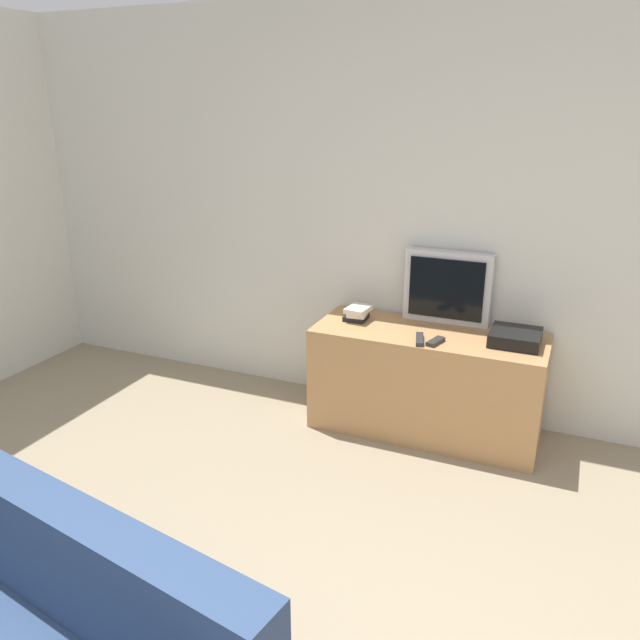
{
  "coord_description": "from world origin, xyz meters",
  "views": [
    {
      "loc": [
        0.9,
        -0.81,
        1.99
      ],
      "look_at": [
        -0.41,
        2.23,
        0.82
      ],
      "focal_mm": 35.0,
      "sensor_mm": 36.0,
      "label": 1
    }
  ],
  "objects_px": {
    "tv_stand": "(426,382)",
    "television": "(447,287)",
    "book_stack": "(357,313)",
    "remote_on_stand": "(420,339)",
    "remote_secondary": "(435,342)",
    "set_top_box": "(515,337)"
  },
  "relations": [
    {
      "from": "tv_stand",
      "to": "book_stack",
      "type": "distance_m",
      "value": 0.61
    },
    {
      "from": "television",
      "to": "book_stack",
      "type": "bearing_deg",
      "value": -160.39
    },
    {
      "from": "remote_secondary",
      "to": "book_stack",
      "type": "bearing_deg",
      "value": 159.48
    },
    {
      "from": "tv_stand",
      "to": "remote_on_stand",
      "type": "distance_m",
      "value": 0.38
    },
    {
      "from": "book_stack",
      "to": "remote_on_stand",
      "type": "distance_m",
      "value": 0.51
    },
    {
      "from": "television",
      "to": "set_top_box",
      "type": "height_order",
      "value": "television"
    },
    {
      "from": "television",
      "to": "book_stack",
      "type": "height_order",
      "value": "television"
    },
    {
      "from": "tv_stand",
      "to": "television",
      "type": "distance_m",
      "value": 0.61
    },
    {
      "from": "remote_secondary",
      "to": "set_top_box",
      "type": "bearing_deg",
      "value": 23.7
    },
    {
      "from": "set_top_box",
      "to": "book_stack",
      "type": "bearing_deg",
      "value": 178.63
    },
    {
      "from": "tv_stand",
      "to": "television",
      "type": "xyz_separation_m",
      "value": [
        0.04,
        0.23,
        0.56
      ]
    },
    {
      "from": "tv_stand",
      "to": "remote_on_stand",
      "type": "height_order",
      "value": "remote_on_stand"
    },
    {
      "from": "book_stack",
      "to": "television",
      "type": "bearing_deg",
      "value": 19.61
    },
    {
      "from": "television",
      "to": "remote_on_stand",
      "type": "xyz_separation_m",
      "value": [
        -0.06,
        -0.4,
        -0.22
      ]
    },
    {
      "from": "tv_stand",
      "to": "set_top_box",
      "type": "relative_size",
      "value": 4.88
    },
    {
      "from": "remote_on_stand",
      "to": "television",
      "type": "bearing_deg",
      "value": 81.17
    },
    {
      "from": "television",
      "to": "book_stack",
      "type": "distance_m",
      "value": 0.59
    },
    {
      "from": "tv_stand",
      "to": "remote_secondary",
      "type": "distance_m",
      "value": 0.39
    },
    {
      "from": "remote_on_stand",
      "to": "remote_secondary",
      "type": "relative_size",
      "value": 1.24
    },
    {
      "from": "tv_stand",
      "to": "remote_secondary",
      "type": "xyz_separation_m",
      "value": [
        0.08,
        -0.17,
        0.34
      ]
    },
    {
      "from": "tv_stand",
      "to": "book_stack",
      "type": "xyz_separation_m",
      "value": [
        -0.48,
        0.04,
        0.38
      ]
    },
    {
      "from": "set_top_box",
      "to": "remote_on_stand",
      "type": "bearing_deg",
      "value": -160.1
    }
  ]
}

